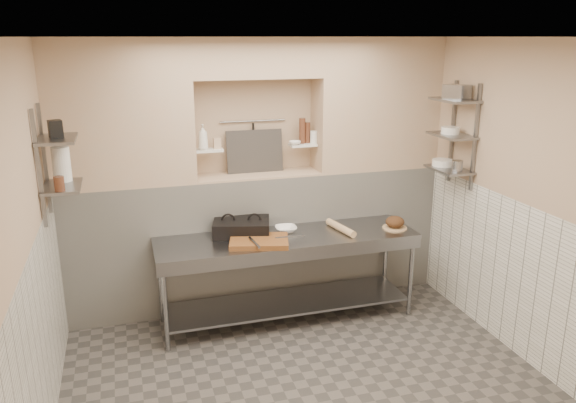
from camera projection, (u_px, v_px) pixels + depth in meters
name	position (u px, v px, depth m)	size (l,w,h in m)	color
floor	(310.00, 392.00, 4.68)	(4.00, 3.90, 0.10)	#524D49
ceiling	(314.00, 29.00, 3.86)	(4.00, 3.90, 0.10)	silver
wall_left	(19.00, 257.00, 3.71)	(0.10, 3.90, 2.80)	tan
wall_right	(536.00, 206.00, 4.84)	(0.10, 3.90, 2.80)	tan
wall_back	(252.00, 170.00, 6.11)	(4.00, 0.10, 2.80)	tan
wall_front	(461.00, 373.00, 2.43)	(4.00, 0.10, 2.80)	tan
backwall_lower	(258.00, 238.00, 6.08)	(4.00, 0.40, 1.40)	white
alcove_sill	(257.00, 175.00, 5.88)	(1.30, 0.40, 0.02)	tan
backwall_pillar_left	(120.00, 113.00, 5.32)	(1.35, 0.40, 1.40)	tan
backwall_pillar_right	(376.00, 104.00, 6.05)	(1.35, 0.40, 1.40)	tan
backwall_header	(255.00, 58.00, 5.54)	(1.30, 0.40, 0.40)	tan
wainscot_left	(42.00, 349.00, 3.92)	(0.02, 3.90, 1.40)	white
wainscot_right	(521.00, 281.00, 5.02)	(0.02, 3.90, 1.40)	white
alcove_shelf_left	(209.00, 150.00, 5.66)	(0.28, 0.16, 0.03)	white
alcove_shelf_right	(303.00, 145.00, 5.93)	(0.28, 0.16, 0.03)	white
utensil_rail	(253.00, 121.00, 5.88)	(0.02, 0.02, 0.70)	gray
hanging_steel	(253.00, 137.00, 5.91)	(0.02, 0.02, 0.30)	black
splash_panel	(255.00, 151.00, 5.90)	(0.60, 0.02, 0.45)	#383330
shelf_rail_left_a	(45.00, 159.00, 4.76)	(0.03, 0.03, 0.95)	slate
shelf_rail_left_b	(39.00, 170.00, 4.40)	(0.03, 0.03, 0.95)	slate
wall_shelf_left_lower	(62.00, 187.00, 4.67)	(0.30, 0.50, 0.03)	slate
wall_shelf_left_upper	(57.00, 139.00, 4.56)	(0.30, 0.50, 0.03)	slate
shelf_rail_right_a	(452.00, 132.00, 5.84)	(0.03, 0.03, 1.05)	slate
shelf_rail_right_b	(475.00, 138.00, 5.47)	(0.03, 0.03, 1.05)	slate
wall_shelf_right_lower	(449.00, 169.00, 5.71)	(0.30, 0.50, 0.03)	slate
wall_shelf_right_mid	(452.00, 135.00, 5.62)	(0.30, 0.50, 0.03)	slate
wall_shelf_right_upper	(455.00, 100.00, 5.52)	(0.30, 0.50, 0.03)	slate
prep_table	(288.00, 261.00, 5.62)	(2.60, 0.70, 0.90)	gray
panini_press	(242.00, 227.00, 5.59)	(0.63, 0.53, 0.15)	black
cutting_board	(259.00, 241.00, 5.35)	(0.55, 0.39, 0.05)	brown
knife_blade	(290.00, 237.00, 5.40)	(0.28, 0.03, 0.01)	gray
tongs	(254.00, 242.00, 5.23)	(0.03, 0.03, 0.28)	gray
mixing_bowl	(286.00, 229.00, 5.68)	(0.22, 0.22, 0.05)	white
rolling_pin	(341.00, 228.00, 5.69)	(0.07, 0.07, 0.47)	#DCAC79
bread_board	(395.00, 228.00, 5.78)	(0.25, 0.25, 0.01)	#DCAC79
bread_loaf	(395.00, 222.00, 5.76)	(0.19, 0.19, 0.12)	#4C2D19
bottle_soap	(203.00, 137.00, 5.57)	(0.10, 0.10, 0.26)	white
jar_alcove	(217.00, 143.00, 5.67)	(0.07, 0.07, 0.11)	tan
bowl_alcove	(295.00, 143.00, 5.87)	(0.13, 0.13, 0.04)	white
condiment_a	(307.00, 133.00, 5.94)	(0.06, 0.06, 0.22)	#502A1B
condiment_b	(302.00, 131.00, 5.91)	(0.07, 0.07, 0.27)	#502A1B
condiment_c	(314.00, 137.00, 5.93)	(0.08, 0.08, 0.13)	white
jug_left	(62.00, 164.00, 4.76)	(0.15, 0.15, 0.30)	white
jar_left	(59.00, 184.00, 4.47)	(0.08, 0.08, 0.12)	#502A1B
box_left_upper	(55.00, 129.00, 4.54)	(0.10, 0.10, 0.14)	black
bowl_right	(443.00, 163.00, 5.82)	(0.21, 0.21, 0.06)	white
canister_right	(457.00, 166.00, 5.57)	(0.11, 0.11, 0.11)	gray
bowl_right_mid	(450.00, 130.00, 5.63)	(0.18, 0.18, 0.07)	white
basket_right	(457.00, 92.00, 5.47)	(0.18, 0.22, 0.14)	gray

